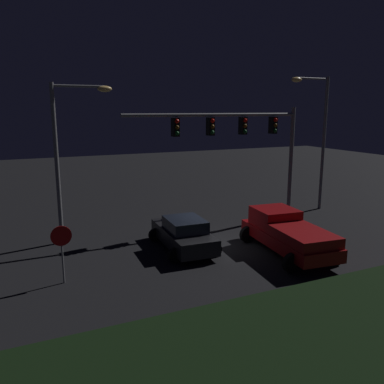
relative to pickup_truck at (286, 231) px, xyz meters
name	(u,v)px	position (x,y,z in m)	size (l,w,h in m)	color
ground_plane	(207,245)	(-2.84, 2.34, -1.00)	(80.00, 80.00, 0.00)	black
grass_median	(329,326)	(-2.84, -5.80, -0.95)	(24.09, 5.28, 0.10)	black
pickup_truck	(286,231)	(0.00, 0.00, 0.00)	(3.24, 5.57, 1.80)	maroon
car_sedan	(184,234)	(-4.07, 2.28, -0.26)	(2.63, 4.49, 1.51)	black
traffic_signal_gantry	(243,134)	(0.72, 5.01, 4.03)	(10.32, 0.56, 6.50)	slate
street_lamp_left	(69,143)	(-8.50, 5.57, 3.85)	(2.85, 0.44, 7.59)	slate
street_lamp_right	(318,128)	(6.53, 5.67, 4.27)	(2.84, 0.44, 8.35)	slate
stop_sign	(62,243)	(-9.62, 0.74, 0.56)	(0.76, 0.08, 2.23)	slate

